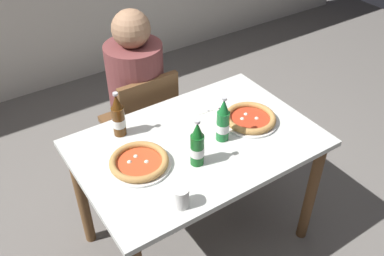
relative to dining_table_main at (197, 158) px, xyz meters
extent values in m
plane|color=slate|center=(0.00, 0.00, -0.64)|extent=(8.00, 8.00, 0.00)
cube|color=silver|center=(0.00, 0.00, 0.10)|extent=(1.20, 0.80, 0.03)
cylinder|color=brown|center=(0.54, -0.34, -0.28)|extent=(0.06, 0.06, 0.72)
cylinder|color=brown|center=(-0.54, 0.34, -0.28)|extent=(0.06, 0.06, 0.72)
cylinder|color=brown|center=(0.54, 0.34, -0.28)|extent=(0.06, 0.06, 0.72)
cube|color=brown|center=(0.00, 0.68, -0.21)|extent=(0.40, 0.40, 0.04)
cube|color=brown|center=(0.00, 0.50, 0.01)|extent=(0.38, 0.04, 0.40)
cylinder|color=brown|center=(0.17, 0.85, -0.43)|extent=(0.04, 0.04, 0.41)
cylinder|color=brown|center=(-0.17, 0.85, -0.43)|extent=(0.04, 0.04, 0.41)
cylinder|color=brown|center=(0.17, 0.51, -0.43)|extent=(0.04, 0.04, 0.41)
cylinder|color=brown|center=(-0.17, 0.51, -0.43)|extent=(0.04, 0.04, 0.41)
cube|color=#2D3342|center=(0.00, 0.66, -0.41)|extent=(0.32, 0.28, 0.45)
cylinder|color=brown|center=(0.00, 0.66, 0.09)|extent=(0.34, 0.34, 0.55)
sphere|color=#9E7556|center=(0.00, 0.66, 0.46)|extent=(0.22, 0.22, 0.22)
cylinder|color=white|center=(-0.33, 0.00, 0.12)|extent=(0.30, 0.30, 0.01)
cylinder|color=#CC4723|center=(-0.33, 0.00, 0.13)|extent=(0.21, 0.21, 0.01)
torus|color=#B78447|center=(-0.33, 0.00, 0.14)|extent=(0.28, 0.28, 0.03)
sphere|color=silver|center=(-0.36, 0.03, 0.13)|extent=(0.02, 0.02, 0.02)
sphere|color=silver|center=(-0.30, -0.02, 0.13)|extent=(0.02, 0.02, 0.02)
sphere|color=silver|center=(-0.32, 0.05, 0.13)|extent=(0.02, 0.02, 0.02)
cylinder|color=white|center=(0.32, -0.02, 0.12)|extent=(0.29, 0.29, 0.01)
cylinder|color=#BC381E|center=(0.32, -0.02, 0.13)|extent=(0.21, 0.21, 0.01)
torus|color=#B78447|center=(0.32, -0.02, 0.14)|extent=(0.27, 0.27, 0.03)
sphere|color=silver|center=(0.28, 0.00, 0.13)|extent=(0.02, 0.02, 0.02)
sphere|color=silver|center=(0.35, -0.04, 0.13)|extent=(0.02, 0.02, 0.02)
sphere|color=silver|center=(0.33, 0.02, 0.13)|extent=(0.02, 0.02, 0.02)
cylinder|color=#196B2D|center=(0.11, -0.05, 0.19)|extent=(0.06, 0.06, 0.16)
cone|color=#196B2D|center=(0.11, -0.05, 0.31)|extent=(0.05, 0.05, 0.07)
cylinder|color=#B7B7BC|center=(0.11, -0.05, 0.36)|extent=(0.03, 0.03, 0.01)
cylinder|color=white|center=(0.11, -0.05, 0.19)|extent=(0.07, 0.07, 0.04)
cylinder|color=#512D0F|center=(-0.29, 0.27, 0.19)|extent=(0.06, 0.06, 0.16)
cone|color=#512D0F|center=(-0.29, 0.27, 0.31)|extent=(0.05, 0.05, 0.07)
cylinder|color=#B7B7BC|center=(-0.29, 0.27, 0.36)|extent=(0.03, 0.03, 0.01)
cylinder|color=white|center=(-0.29, 0.27, 0.19)|extent=(0.07, 0.07, 0.04)
cylinder|color=#14591E|center=(-0.09, -0.13, 0.19)|extent=(0.06, 0.06, 0.16)
cone|color=#14591E|center=(-0.09, -0.13, 0.31)|extent=(0.05, 0.05, 0.07)
cylinder|color=#B7B7BC|center=(-0.09, -0.13, 0.36)|extent=(0.03, 0.03, 0.01)
cylinder|color=white|center=(-0.09, -0.13, 0.19)|extent=(0.07, 0.07, 0.04)
cube|color=white|center=(0.23, 0.26, 0.12)|extent=(0.20, 0.20, 0.00)
cube|color=silver|center=(0.25, 0.26, 0.12)|extent=(0.02, 0.19, 0.00)
cube|color=silver|center=(0.21, 0.26, 0.12)|extent=(0.05, 0.17, 0.00)
cylinder|color=white|center=(-0.29, -0.31, 0.16)|extent=(0.07, 0.07, 0.09)
camera|label=1|loc=(-0.91, -1.33, 1.44)|focal=39.22mm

